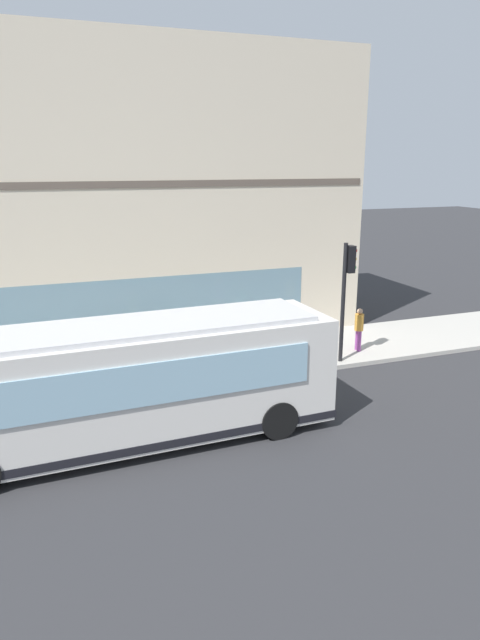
# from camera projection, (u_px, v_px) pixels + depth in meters

# --- Properties ---
(ground) EXTENTS (120.00, 120.00, 0.00)m
(ground) POSITION_uv_depth(u_px,v_px,m) (204.00, 428.00, 15.00)
(ground) COLOR #2D2D30
(sidewalk_curb) EXTENTS (4.06, 40.00, 0.15)m
(sidewalk_curb) POSITION_uv_depth(u_px,v_px,m) (165.00, 368.00, 19.16)
(sidewalk_curb) COLOR #B2ADA3
(sidewalk_curb) RESTS_ON ground
(building_corner) EXTENTS (6.19, 17.33, 10.99)m
(building_corner) POSITION_uv_depth(u_px,v_px,m) (130.00, 196.00, 22.31)
(building_corner) COLOR beige
(building_corner) RESTS_ON ground
(city_bus_nearside) EXTENTS (2.85, 10.11, 3.07)m
(city_bus_nearside) POSITION_uv_depth(u_px,v_px,m) (133.00, 384.00, 13.85)
(city_bus_nearside) COLOR silver
(city_bus_nearside) RESTS_ON ground
(traffic_light_near_corner) EXTENTS (0.32, 0.49, 4.09)m
(traffic_light_near_corner) POSITION_uv_depth(u_px,v_px,m) (347.00, 280.00, 18.88)
(traffic_light_near_corner) COLOR black
(traffic_light_near_corner) RESTS_ON sidewalk_curb
(fire_hydrant) EXTENTS (0.35, 0.35, 0.74)m
(fire_hydrant) POSITION_uv_depth(u_px,v_px,m) (128.00, 347.00, 19.96)
(fire_hydrant) COLOR red
(fire_hydrant) RESTS_ON sidewalk_curb
(pedestrian_near_building_entrance) EXTENTS (0.32, 0.32, 1.72)m
(pedestrian_near_building_entrance) POSITION_uv_depth(u_px,v_px,m) (154.00, 337.00, 18.89)
(pedestrian_near_building_entrance) COLOR #B23338
(pedestrian_near_building_entrance) RESTS_ON sidewalk_curb
(pedestrian_by_light_pole) EXTENTS (0.32, 0.32, 1.69)m
(pedestrian_by_light_pole) POSITION_uv_depth(u_px,v_px,m) (280.00, 325.00, 20.45)
(pedestrian_by_light_pole) COLOR #3359A5
(pedestrian_by_light_pole) RESTS_ON sidewalk_curb
(pedestrian_near_hydrant) EXTENTS (0.32, 0.32, 1.58)m
(pedestrian_near_hydrant) POSITION_uv_depth(u_px,v_px,m) (359.00, 327.00, 20.45)
(pedestrian_near_hydrant) COLOR #8C3F8C
(pedestrian_near_hydrant) RESTS_ON sidewalk_curb
(pedestrian_walking_along_curb) EXTENTS (0.32, 0.32, 1.78)m
(pedestrian_walking_along_curb) POSITION_uv_depth(u_px,v_px,m) (276.00, 334.00, 19.16)
(pedestrian_walking_along_curb) COLOR gold
(pedestrian_walking_along_curb) RESTS_ON sidewalk_curb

